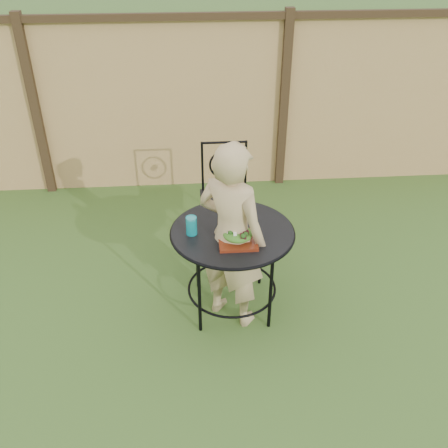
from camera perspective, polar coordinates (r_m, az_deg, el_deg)
name	(u,v)px	position (r m, az deg, el deg)	size (l,w,h in m)	color
ground	(162,314)	(4.05, -7.07, -10.15)	(60.00, 60.00, 0.00)	#214115
fence	(162,105)	(5.47, -7.11, 13.39)	(8.00, 0.12, 1.90)	#E2B26F
patio_table	(232,246)	(3.73, 0.95, -2.50)	(0.92, 0.92, 0.72)	black
patio_chair	(225,193)	(4.58, 0.16, 3.53)	(0.46, 0.46, 0.95)	black
diner	(232,237)	(3.56, 0.87, -1.48)	(0.54, 0.35, 1.47)	tan
salad_plate	(238,240)	(3.53, 1.55, -1.85)	(0.27, 0.27, 0.02)	#4B180A
salad	(238,234)	(3.50, 1.57, -1.15)	(0.21, 0.21, 0.08)	#235614
fork	(239,218)	(3.43, 1.76, 0.66)	(0.01, 0.01, 0.18)	silver
drinking_glass	(191,226)	(3.59, -3.74, -0.18)	(0.08, 0.08, 0.14)	#0C8E96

